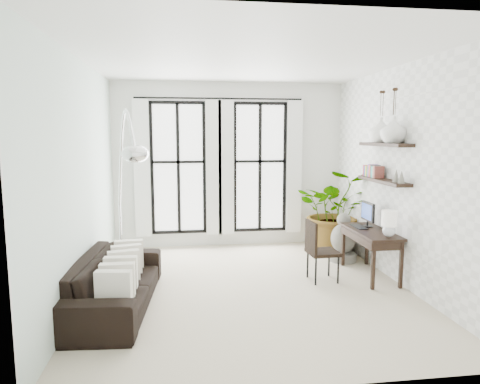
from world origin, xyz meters
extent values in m
plane|color=beige|center=(0.00, 0.00, 0.00)|extent=(5.00, 5.00, 0.00)
plane|color=white|center=(0.00, 0.00, 3.20)|extent=(5.00, 5.00, 0.00)
plane|color=silver|center=(-2.25, 0.00, 1.60)|extent=(0.00, 5.00, 5.00)
plane|color=white|center=(2.25, 0.00, 1.60)|extent=(0.00, 5.00, 5.00)
plane|color=white|center=(0.00, 2.50, 1.60)|extent=(4.50, 0.00, 4.50)
cube|color=white|center=(-1.00, 2.47, 1.55)|extent=(1.00, 0.02, 2.50)
cube|color=white|center=(-1.68, 2.37, 1.55)|extent=(0.30, 0.04, 2.60)
cube|color=white|center=(-0.32, 2.37, 1.55)|extent=(0.30, 0.04, 2.60)
cube|color=white|center=(0.60, 2.47, 1.55)|extent=(1.00, 0.02, 2.50)
cube|color=white|center=(-0.08, 2.37, 1.55)|extent=(0.30, 0.04, 2.60)
cube|color=white|center=(1.28, 2.37, 1.55)|extent=(0.30, 0.04, 2.60)
cylinder|color=black|center=(-0.20, 2.38, 2.88)|extent=(3.20, 0.03, 0.03)
cube|color=black|center=(2.11, 0.27, 1.50)|extent=(0.25, 1.30, 0.05)
cube|color=black|center=(2.11, 0.27, 2.05)|extent=(0.25, 1.30, 0.05)
cube|color=#BA2E42|center=(2.11, 0.82, 1.61)|extent=(0.16, 0.03, 0.18)
cube|color=#2C4D9C|center=(2.11, 0.77, 1.61)|extent=(0.16, 0.03, 0.18)
cube|color=yellow|center=(2.11, 0.73, 1.61)|extent=(0.16, 0.03, 0.18)
cube|color=green|center=(2.11, 0.68, 1.61)|extent=(0.16, 0.03, 0.18)
cube|color=purple|center=(2.11, 0.64, 1.61)|extent=(0.16, 0.03, 0.18)
cube|color=#FC5B38|center=(2.11, 0.59, 1.61)|extent=(0.16, 0.03, 0.18)
cube|color=#494949|center=(2.11, 0.55, 1.61)|extent=(0.16, 0.03, 0.18)
cube|color=teal|center=(2.11, 0.50, 1.61)|extent=(0.16, 0.03, 0.18)
cube|color=tan|center=(2.11, 0.46, 1.61)|extent=(0.16, 0.04, 0.18)
cube|color=brown|center=(2.11, 0.41, 1.61)|extent=(0.16, 0.04, 0.18)
cone|color=gray|center=(2.11, -0.13, 1.61)|extent=(0.10, 0.10, 0.18)
cone|color=gray|center=(2.11, -0.28, 1.61)|extent=(0.10, 0.10, 0.18)
imported|color=black|center=(-1.80, -0.44, 0.33)|extent=(1.06, 2.34, 0.66)
cube|color=white|center=(-1.70, -1.14, 0.50)|extent=(0.40, 0.12, 0.40)
cube|color=white|center=(-1.70, -0.86, 0.50)|extent=(0.40, 0.12, 0.40)
cube|color=white|center=(-1.70, -0.58, 0.50)|extent=(0.40, 0.12, 0.40)
cube|color=white|center=(-1.70, -0.30, 0.50)|extent=(0.40, 0.12, 0.40)
cube|color=white|center=(-1.70, -0.02, 0.50)|extent=(0.40, 0.12, 0.40)
cube|color=white|center=(-1.70, 0.26, 0.50)|extent=(0.40, 0.12, 0.40)
imported|color=#2D7228|center=(1.90, 1.69, 0.79)|extent=(1.69, 1.55, 1.57)
cube|color=black|center=(1.95, 0.27, 0.72)|extent=(0.52, 1.24, 0.04)
cube|color=black|center=(1.93, 0.27, 0.63)|extent=(0.48, 1.18, 0.11)
cube|color=black|center=(1.74, -0.31, 0.35)|extent=(0.05, 0.05, 0.69)
cube|color=black|center=(2.16, -0.31, 0.35)|extent=(0.05, 0.05, 0.69)
cube|color=black|center=(1.74, 0.84, 0.35)|extent=(0.05, 0.05, 0.69)
cube|color=black|center=(2.16, 0.84, 0.35)|extent=(0.05, 0.05, 0.69)
cube|color=black|center=(2.00, 0.50, 0.99)|extent=(0.04, 0.42, 0.30)
cube|color=navy|center=(1.97, 0.50, 0.99)|extent=(0.00, 0.36, 0.24)
cube|color=black|center=(1.85, 0.50, 0.75)|extent=(0.15, 0.40, 0.02)
sphere|color=silver|center=(2.00, -0.21, 0.83)|extent=(0.18, 0.18, 0.18)
cylinder|color=white|center=(2.00, -0.21, 1.02)|extent=(0.22, 0.22, 0.22)
cube|color=black|center=(1.16, 0.17, 0.44)|extent=(0.46, 0.46, 0.05)
cube|color=black|center=(0.97, 0.16, 0.68)|extent=(0.06, 0.44, 0.49)
cylinder|color=black|center=(0.99, 0.00, 0.20)|extent=(0.03, 0.03, 0.41)
cylinder|color=black|center=(1.34, 0.00, 0.20)|extent=(0.03, 0.03, 0.41)
cylinder|color=black|center=(0.99, 0.35, 0.20)|extent=(0.03, 0.03, 0.41)
cylinder|color=black|center=(1.34, 0.35, 0.20)|extent=(0.03, 0.03, 0.41)
cylinder|color=silver|center=(-1.90, 0.89, 0.05)|extent=(0.38, 0.38, 0.11)
cylinder|color=silver|center=(-1.90, 0.89, 0.58)|extent=(0.04, 0.04, 1.06)
ellipsoid|color=silver|center=(-1.50, -0.39, 1.96)|extent=(0.34, 0.34, 0.22)
cylinder|color=gray|center=(1.84, 1.12, 0.07)|extent=(0.47, 0.47, 0.14)
ellipsoid|color=gray|center=(1.84, 1.12, 0.40)|extent=(0.43, 0.43, 0.52)
sphere|color=gray|center=(1.84, 1.12, 0.73)|extent=(0.24, 0.24, 0.24)
imported|color=white|center=(2.11, 0.02, 2.27)|extent=(0.37, 0.37, 0.38)
imported|color=white|center=(2.11, 0.42, 2.27)|extent=(0.37, 0.37, 0.38)
camera|label=1|loc=(-0.91, -5.86, 2.20)|focal=32.00mm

